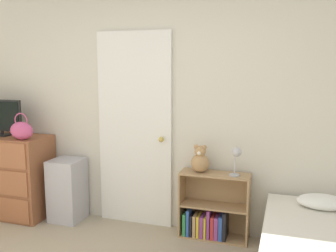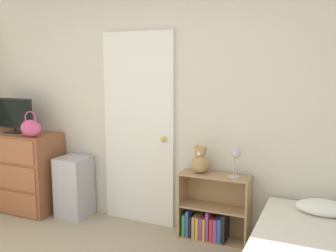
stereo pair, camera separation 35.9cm
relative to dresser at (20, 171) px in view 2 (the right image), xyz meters
The scene contains 9 objects.
wall_back 2.02m from the dresser, ahead, with size 10.00×0.06×2.55m.
door_closed 1.60m from the dresser, ahead, with size 0.82×0.09×2.05m.
dresser is the anchor object (origin of this frame).
tv 0.67m from the dresser, behind, with size 0.54×0.16×0.41m.
handbag 0.66m from the dresser, 21.50° to the right, with size 0.27×0.14×0.29m.
storage_bin 0.75m from the dresser, ahead, with size 0.33×0.34×0.68m.
bookshelf 2.35m from the dresser, ahead, with size 0.68×0.24×0.66m.
teddy_bear 2.24m from the dresser, ahead, with size 0.18×0.18×0.27m.
desk_lamp 2.60m from the dresser, ahead, with size 0.11×0.11×0.28m.
Camera 2 is at (1.53, -1.52, 1.68)m, focal length 40.00 mm.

